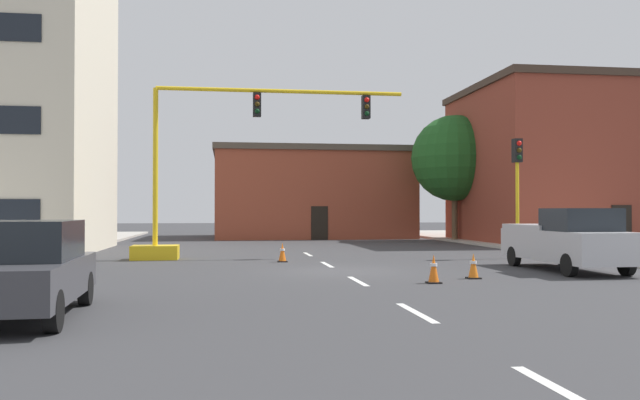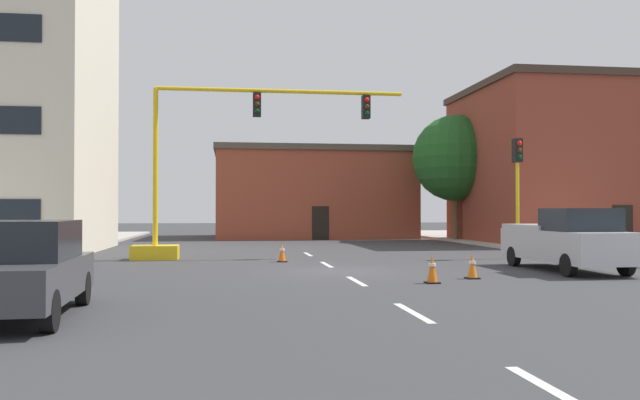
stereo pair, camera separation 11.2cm
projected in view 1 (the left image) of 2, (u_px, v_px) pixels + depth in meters
The scene contains 17 objects.
ground_plane at pixel (339, 271), 20.69m from camera, with size 160.00×160.00×0.00m, color #38383A.
sidewalk_right at pixel (585, 250), 30.46m from camera, with size 6.00×56.00×0.14m, color #B2ADA3.
lane_stripe_seg_0 at pixel (567, 394), 6.83m from camera, with size 0.16×2.40×0.01m, color silver.
lane_stripe_seg_1 at pixel (416, 312), 12.27m from camera, with size 0.16×2.40×0.01m, color silver.
lane_stripe_seg_2 at pixel (358, 281), 17.72m from camera, with size 0.16×2.40×0.01m, color silver.
lane_stripe_seg_3 at pixel (327, 264), 23.16m from camera, with size 0.16×2.40×0.01m, color silver.
lane_stripe_seg_4 at pixel (308, 254), 28.61m from camera, with size 0.16×2.40×0.01m, color silver.
building_brick_center at pixel (310, 193), 47.29m from camera, with size 13.80×9.87×6.28m.
building_row_right at pixel (568, 165), 39.03m from camera, with size 11.81×10.96×9.30m.
traffic_signal_gantry at pixel (194, 200), 25.84m from camera, with size 10.84×1.20×6.83m.
traffic_light_pole_right at pixel (517, 170), 26.16m from camera, with size 0.32×0.47×4.80m.
tree_right_far at pixel (455, 158), 40.67m from camera, with size 5.36×5.36×7.86m.
pickup_truck_silver at pixel (567, 240), 20.79m from camera, with size 2.03×5.40×1.99m.
sedan_dark_gray_near_left at pixel (23, 269), 11.64m from camera, with size 2.06×4.58×1.74m.
traffic_cone_roadside_a at pixel (473, 266), 18.38m from camera, with size 0.36×0.36×0.72m.
traffic_cone_roadside_b at pixel (282, 253), 24.34m from camera, with size 0.36×0.36×0.72m.
traffic_cone_roadside_c at pixel (434, 269), 17.23m from camera, with size 0.36×0.36×0.77m.
Camera 1 is at (-3.54, -20.42, 1.92)m, focal length 36.70 mm.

